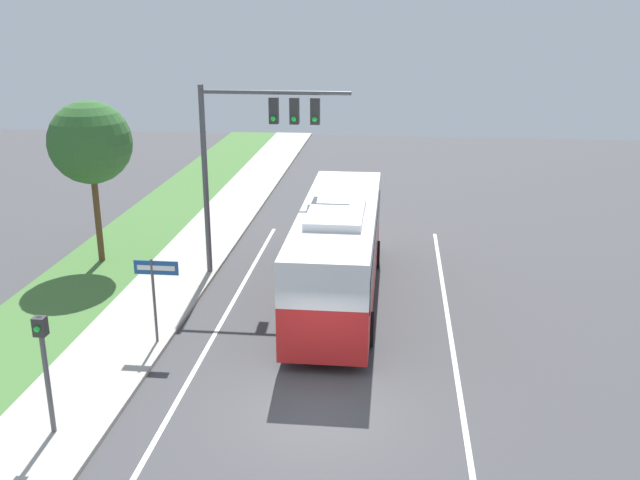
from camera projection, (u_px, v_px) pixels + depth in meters
ground_plane at (317, 412)px, 17.68m from camera, size 80.00×80.00×0.00m
sidewalk at (77, 396)px, 18.29m from camera, size 2.80×80.00×0.12m
lane_divider_near at (176, 403)px, 18.04m from camera, size 0.14×30.00×0.01m
lane_divider_far at (464, 420)px, 17.32m from camera, size 0.14×30.00×0.01m
bus at (338, 247)px, 23.87m from camera, size 2.66×10.84×3.51m
signal_gantry at (252, 141)px, 25.03m from camera, size 5.34×0.41×7.02m
pedestrian_signal at (44, 356)px, 16.05m from camera, size 0.28×0.34×3.03m
street_sign at (155, 285)px, 20.59m from camera, size 1.31×0.08×2.71m
roadside_tree at (90, 143)px, 26.50m from camera, size 3.11×3.11×6.22m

